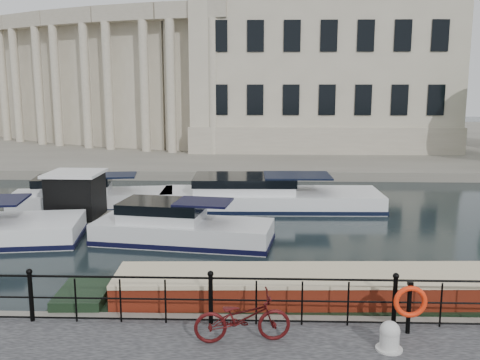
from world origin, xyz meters
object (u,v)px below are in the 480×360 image
at_px(mooring_bollard, 390,336).
at_px(life_ring_post, 410,302).
at_px(narrowboat, 355,305).
at_px(bicycle, 242,317).
at_px(harbour_hut, 76,199).

xyz_separation_m(mooring_bollard, life_ring_post, (0.57, 0.67, 0.44)).
relative_size(life_ring_post, narrowboat, 0.08).
distance_m(bicycle, narrowboat, 3.66).
bearing_deg(life_ring_post, narrowboat, 111.94).
height_order(bicycle, harbour_hut, harbour_hut).
bearing_deg(mooring_bollard, narrowboat, 94.63).
bearing_deg(life_ring_post, bicycle, -173.25).
height_order(bicycle, mooring_bollard, bicycle).
relative_size(mooring_bollard, narrowboat, 0.04).
bearing_deg(life_ring_post, mooring_bollard, -130.20).
relative_size(bicycle, harbour_hut, 0.65).
bearing_deg(narrowboat, bicycle, -141.53).
distance_m(bicycle, life_ring_post, 3.53).
bearing_deg(narrowboat, mooring_bollard, -87.56).
bearing_deg(harbour_hut, life_ring_post, -44.48).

